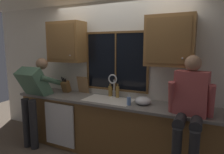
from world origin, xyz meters
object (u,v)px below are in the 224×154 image
Objects in this scene: knife_block at (66,87)px; bottle_green_glass at (110,91)px; cutting_board at (83,85)px; soap_dispenser at (129,101)px; bottle_tall_clear at (118,92)px; person_standing at (34,93)px; person_sitting_on_counter at (190,103)px; mixing_bowl at (143,101)px.

bottle_green_glass is (0.88, 0.11, -0.01)m from knife_block.
bottle_green_glass is (0.57, 0.01, -0.06)m from cutting_board.
soap_dispenser is 0.46m from bottle_tall_clear.
person_standing reaches higher than bottle_green_glass.
knife_block is (-2.22, 0.39, -0.08)m from person_sitting_on_counter.
cutting_board is at bearing 161.56° from soap_dispenser.
person_standing reaches higher than mixing_bowl.
bottle_green_glass reaches higher than mixing_bowl.
mixing_bowl is (1.23, -0.22, -0.10)m from cutting_board.
person_standing is 1.73m from soap_dispenser.
bottle_tall_clear reaches higher than bottle_green_glass.
mixing_bowl is 1.43× the size of soap_dispenser.
bottle_green_glass is (-0.66, 0.23, 0.04)m from mixing_bowl.
knife_block is (0.35, 0.44, 0.06)m from person_standing.
bottle_tall_clear is at bearing 3.96° from knife_block.
person_sitting_on_counter is 7.34× the size of soap_dispenser.
bottle_tall_clear is at bearing 159.13° from mixing_bowl.
bottle_green_glass is at bearing 167.42° from bottle_tall_clear.
person_sitting_on_counter reaches higher than bottle_tall_clear.
bottle_green_glass is at bearing 0.57° from cutting_board.
mixing_bowl is (1.54, -0.12, -0.05)m from knife_block.
bottle_green_glass is (-0.48, 0.36, 0.03)m from soap_dispenser.
person_standing is 6.72× the size of bottle_green_glass.
person_standing reaches higher than knife_block.
bottle_tall_clear is (0.72, -0.03, -0.05)m from cutting_board.
cutting_board is 1.35× the size of bottle_green_glass.
person_standing is at bearing -170.50° from mixing_bowl.
soap_dispenser is (-0.18, -0.13, 0.01)m from mixing_bowl.
person_standing is at bearing -159.87° from bottle_tall_clear.
person_sitting_on_counter is at bearing -21.22° from bottle_tall_clear.
person_standing reaches higher than soap_dispenser.
person_sitting_on_counter is 1.43m from bottle_green_glass.
person_standing is 1.25× the size of person_sitting_on_counter.
mixing_bowl is 0.54m from bottle_tall_clear.
cutting_board is 1.11m from soap_dispenser.
knife_block is 0.89m from bottle_green_glass.
cutting_board is (-1.90, 0.49, -0.03)m from person_sitting_on_counter.
cutting_board is at bearing -179.43° from bottle_green_glass.
mixing_bowl is 0.98× the size of bottle_tall_clear.
person_sitting_on_counter reaches higher than person_standing.
knife_block is at bearing -173.15° from bottle_green_glass.
person_sitting_on_counter is 4.00× the size of cutting_board.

